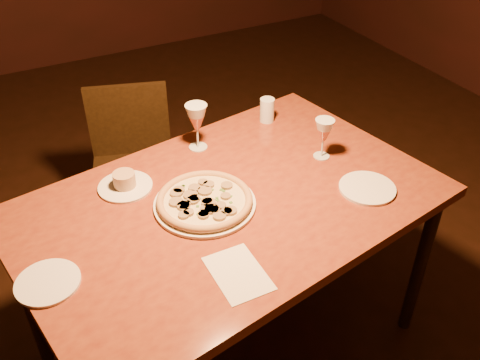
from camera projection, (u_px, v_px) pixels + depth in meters
name	position (u px, v px, depth m)	size (l,w,h in m)	color
floor	(217.00, 356.00, 2.38)	(7.00, 7.00, 0.00)	black
dining_table	(229.00, 215.00, 2.00)	(1.67, 1.23, 0.82)	brown
chair_far	(133.00, 161.00, 2.76)	(0.52, 0.52, 0.85)	black
pizza_plate	(205.00, 201.00, 1.92)	(0.37, 0.37, 0.04)	silver
ramekin_saucer	(125.00, 183.00, 2.01)	(0.21, 0.21, 0.07)	silver
wine_glass_far	(197.00, 127.00, 2.19)	(0.09, 0.09, 0.20)	#CD6D55
wine_glass_right	(323.00, 139.00, 2.14)	(0.08, 0.08, 0.17)	#CD6D55
water_tumbler	(267.00, 110.00, 2.40)	(0.07, 0.07, 0.11)	silver
side_plate_left	(48.00, 282.00, 1.63)	(0.20, 0.20, 0.01)	silver
side_plate_near	(367.00, 188.00, 2.01)	(0.21, 0.21, 0.01)	silver
menu_card	(238.00, 273.00, 1.66)	(0.15, 0.23, 0.00)	beige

